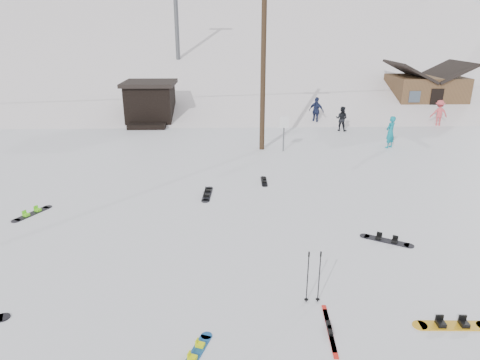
{
  "coord_description": "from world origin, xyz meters",
  "views": [
    {
      "loc": [
        0.22,
        -8.02,
        6.21
      ],
      "look_at": [
        0.59,
        5.29,
        1.4
      ],
      "focal_mm": 32.0,
      "sensor_mm": 36.0,
      "label": 1
    }
  ],
  "objects_px": {
    "hero_skis": "(330,329)",
    "cabin": "(425,93)",
    "hero_snowboard": "(196,352)",
    "utility_pole": "(263,58)"
  },
  "relations": [
    {
      "from": "hero_snowboard",
      "to": "hero_skis",
      "type": "relative_size",
      "value": 0.72
    },
    {
      "from": "hero_skis",
      "to": "cabin",
      "type": "bearing_deg",
      "value": 66.41
    },
    {
      "from": "cabin",
      "to": "hero_snowboard",
      "type": "xyz_separation_m",
      "value": [
        -15.47,
        -25.09,
        -1.46
      ]
    },
    {
      "from": "utility_pole",
      "to": "cabin",
      "type": "relative_size",
      "value": 1.67
    },
    {
      "from": "utility_pole",
      "to": "hero_skis",
      "type": "distance_m",
      "value": 15.21
    },
    {
      "from": "utility_pole",
      "to": "cabin",
      "type": "distance_m",
      "value": 16.71
    },
    {
      "from": "utility_pole",
      "to": "cabin",
      "type": "height_order",
      "value": "utility_pole"
    },
    {
      "from": "utility_pole",
      "to": "hero_snowboard",
      "type": "distance_m",
      "value": 15.99
    },
    {
      "from": "cabin",
      "to": "hero_snowboard",
      "type": "relative_size",
      "value": 4.34
    },
    {
      "from": "hero_snowboard",
      "to": "hero_skis",
      "type": "xyz_separation_m",
      "value": [
        2.84,
        0.61,
        0.0
      ]
    }
  ]
}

